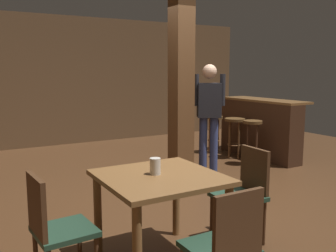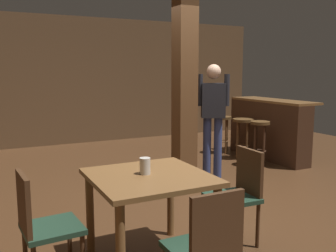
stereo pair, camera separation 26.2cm
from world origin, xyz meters
TOP-DOWN VIEW (x-y plane):
  - ground_plane at (0.00, 0.00)m, footprint 10.80×10.80m
  - wall_back at (0.00, 4.50)m, footprint 8.00×0.10m
  - pillar at (0.12, 0.76)m, footprint 0.28×0.28m
  - dining_table at (-1.27, -1.13)m, footprint 0.95×0.95m
  - chair_east at (-0.36, -1.16)m, footprint 0.44×0.44m
  - chair_south at (-1.24, -1.97)m, footprint 0.42×0.42m
  - chair_west at (-2.14, -1.11)m, footprint 0.45×0.45m
  - napkin_cup at (-1.29, -1.09)m, footprint 0.09×0.09m
  - standing_person at (0.54, 0.66)m, footprint 0.45×0.33m
  - bar_counter at (2.26, 1.40)m, footprint 0.56×1.80m
  - bar_stool_near at (1.74, 1.01)m, footprint 0.33×0.33m
  - bar_stool_mid at (1.81, 1.57)m, footprint 0.38×0.38m
  - bar_stool_far at (1.75, 2.12)m, footprint 0.34×0.34m

SIDE VIEW (x-z plane):
  - ground_plane at x=0.00m, z-range 0.00..0.00m
  - chair_east at x=-0.36m, z-range 0.06..0.95m
  - chair_south at x=-1.24m, z-range 0.06..0.95m
  - chair_west at x=-2.14m, z-range 0.06..0.95m
  - bar_stool_far at x=1.75m, z-range 0.18..0.92m
  - bar_counter at x=2.26m, z-range 0.01..1.11m
  - bar_stool_mid at x=1.81m, z-range 0.20..0.95m
  - bar_stool_near at x=1.74m, z-range 0.18..0.96m
  - dining_table at x=-1.27m, z-range 0.26..1.03m
  - napkin_cup at x=-1.29m, z-range 0.77..0.91m
  - standing_person at x=0.54m, z-range 0.14..1.86m
  - wall_back at x=0.00m, z-range 0.00..2.80m
  - pillar at x=0.12m, z-range 0.00..2.80m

